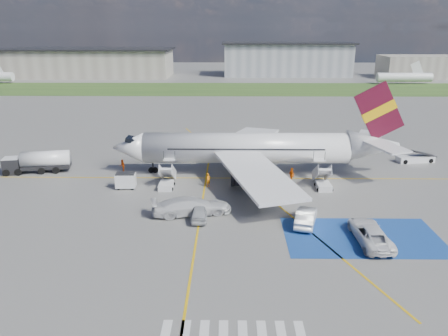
{
  "coord_description": "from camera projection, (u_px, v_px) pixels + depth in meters",
  "views": [
    {
      "loc": [
        -2.07,
        -39.86,
        18.14
      ],
      "look_at": [
        -2.65,
        5.34,
        3.5
      ],
      "focal_mm": 35.0,
      "sensor_mm": 36.0,
      "label": 1
    }
  ],
  "objects": [
    {
      "name": "staging_box",
      "position": [
        362.0,
        237.0,
        39.56
      ],
      "size": [
        14.0,
        8.0,
        0.01
      ],
      "primitive_type": "cube",
      "color": "navy",
      "rests_on": "ground"
    },
    {
      "name": "airstairs_fwd",
      "position": [
        167.0,
        182.0,
        51.69
      ],
      "size": [
        1.9,
        5.2,
        3.6
      ],
      "color": "silver",
      "rests_on": "ground"
    },
    {
      "name": "crew_fwd",
      "position": [
        208.0,
        180.0,
        51.79
      ],
      "size": [
        0.69,
        0.72,
        1.66
      ],
      "primitive_type": "imported",
      "rotation": [
        0.0,
        0.0,
        0.86
      ],
      "color": "orange",
      "rests_on": "ground"
    },
    {
      "name": "fuel_tanker",
      "position": [
        38.0,
        164.0,
        56.85
      ],
      "size": [
        8.47,
        3.68,
        2.8
      ],
      "rotation": [
        0.0,
        0.0,
        0.18
      ],
      "color": "black",
      "rests_on": "ground"
    },
    {
      "name": "van_white_b",
      "position": [
        192.0,
        203.0,
        44.02
      ],
      "size": [
        6.32,
        3.56,
        2.34
      ],
      "primitive_type": "imported",
      "rotation": [
        0.0,
        0.0,
        1.77
      ],
      "color": "silver",
      "rests_on": "ground"
    },
    {
      "name": "car_silver_b",
      "position": [
        306.0,
        217.0,
        41.83
      ],
      "size": [
        2.99,
        5.21,
        1.62
      ],
      "primitive_type": "imported",
      "rotation": [
        0.0,
        0.0,
        2.87
      ],
      "color": "silver",
      "rests_on": "ground"
    },
    {
      "name": "airliner",
      "position": [
        257.0,
        148.0,
        55.74
      ],
      "size": [
        36.81,
        32.95,
        11.92
      ],
      "color": "silver",
      "rests_on": "ground"
    },
    {
      "name": "grass_strip",
      "position": [
        236.0,
        89.0,
        133.85
      ],
      "size": [
        400.0,
        30.0,
        0.01
      ],
      "primitive_type": "cube",
      "color": "#2D4C1E",
      "rests_on": "ground"
    },
    {
      "name": "taxiway_line_cross",
      "position": [
        191.0,
        271.0,
        34.03
      ],
      "size": [
        0.2,
        60.0,
        0.01
      ],
      "primitive_type": "cube",
      "color": "gold",
      "rests_on": "ground"
    },
    {
      "name": "terminal_west",
      "position": [
        91.0,
        63.0,
        166.28
      ],
      "size": [
        60.0,
        22.0,
        10.0
      ],
      "primitive_type": "cube",
      "color": "gray",
      "rests_on": "ground"
    },
    {
      "name": "airstairs_aft",
      "position": [
        323.0,
        183.0,
        51.46
      ],
      "size": [
        1.9,
        5.2,
        3.6
      ],
      "color": "silver",
      "rests_on": "ground"
    },
    {
      "name": "crew_nose",
      "position": [
        122.0,
        166.0,
        57.26
      ],
      "size": [
        0.79,
        0.91,
        1.62
      ],
      "primitive_type": "imported",
      "rotation": [
        0.0,
        0.0,
        -1.32
      ],
      "color": "#FF5C0D",
      "rests_on": "ground"
    },
    {
      "name": "taxiway_line_diag",
      "position": [
        246.0,
        178.0,
        54.9
      ],
      "size": [
        20.71,
        56.45,
        0.01
      ],
      "primitive_type": "cube",
      "rotation": [
        0.0,
        0.0,
        0.35
      ],
      "color": "gold",
      "rests_on": "ground"
    },
    {
      "name": "crew_aft",
      "position": [
        292.0,
        175.0,
        53.12
      ],
      "size": [
        0.87,
        1.2,
        1.89
      ],
      "primitive_type": "imported",
      "rotation": [
        0.0,
        0.0,
        1.98
      ],
      "color": "orange",
      "rests_on": "ground"
    },
    {
      "name": "van_white_a",
      "position": [
        370.0,
        231.0,
        38.5
      ],
      "size": [
        2.59,
        5.45,
        2.03
      ],
      "primitive_type": "imported",
      "rotation": [
        0.0,
        0.0,
        3.16
      ],
      "color": "white",
      "rests_on": "ground"
    },
    {
      "name": "ground",
      "position": [
        250.0,
        218.0,
        43.49
      ],
      "size": [
        400.0,
        400.0,
        0.0
      ],
      "primitive_type": "plane",
      "color": "#60605E",
      "rests_on": "ground"
    },
    {
      "name": "terminal_east",
      "position": [
        436.0,
        67.0,
        163.1
      ],
      "size": [
        40.0,
        16.0,
        8.0
      ],
      "primitive_type": "cube",
      "color": "gray",
      "rests_on": "ground"
    },
    {
      "name": "terminal_centre",
      "position": [
        286.0,
        60.0,
        169.81
      ],
      "size": [
        48.0,
        18.0,
        12.0
      ],
      "primitive_type": "cube",
      "color": "gray",
      "rests_on": "ground"
    },
    {
      "name": "car_silver_a",
      "position": [
        199.0,
        213.0,
        43.03
      ],
      "size": [
        1.76,
        4.13,
        1.39
      ],
      "primitive_type": "imported",
      "rotation": [
        0.0,
        0.0,
        3.17
      ],
      "color": "#AEB1B6",
      "rests_on": "ground"
    },
    {
      "name": "belt_loader",
      "position": [
        415.0,
        159.0,
        61.43
      ],
      "size": [
        5.65,
        2.72,
        1.64
      ],
      "rotation": [
        0.0,
        0.0,
        0.15
      ],
      "color": "silver",
      "rests_on": "ground"
    },
    {
      "name": "gpu_cart",
      "position": [
        126.0,
        181.0,
        51.25
      ],
      "size": [
        2.34,
        1.57,
        1.9
      ],
      "rotation": [
        0.0,
        0.0,
        0.04
      ],
      "color": "silver",
      "rests_on": "ground"
    },
    {
      "name": "taxiway_line_main",
      "position": [
        246.0,
        178.0,
        54.9
      ],
      "size": [
        120.0,
        0.2,
        0.01
      ],
      "primitive_type": "cube",
      "color": "gold",
      "rests_on": "ground"
    }
  ]
}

